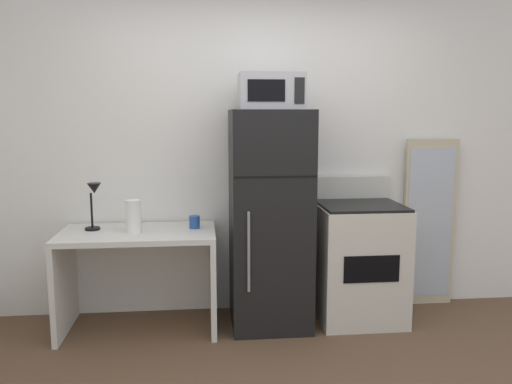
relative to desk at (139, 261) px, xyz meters
The scene contains 9 objects.
wall_back_white 1.27m from the desk, 22.49° to the left, with size 5.00×0.10×2.60m, color white.
desk is the anchor object (origin of this frame).
desk_lamp 0.57m from the desk, 168.46° to the left, with size 0.14×0.12×0.35m.
paper_towel_roll 0.35m from the desk, 112.86° to the right, with size 0.11×0.11×0.24m, color white.
coffee_mug 0.50m from the desk, ahead, with size 0.08×0.08×0.10m, color #264C99.
refrigerator 1.03m from the desk, ahead, with size 0.59×0.64×1.64m.
microwave 1.58m from the desk, ahead, with size 0.46×0.35×0.26m.
oven_range 1.69m from the desk, ahead, with size 0.65×0.61×1.10m.
leaning_mirror 2.39m from the desk, ahead, with size 0.44×0.03×1.40m.
Camera 1 is at (-0.44, -2.45, 1.61)m, focal length 36.09 mm.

